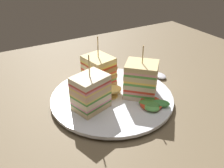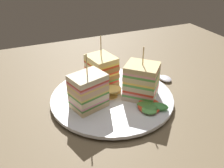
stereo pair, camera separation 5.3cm
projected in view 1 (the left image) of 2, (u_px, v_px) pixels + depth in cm
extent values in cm
cube|color=brown|center=(112.00, 103.00, 55.95)|extent=(112.76, 85.10, 1.80)
cylinder|color=white|center=(112.00, 99.00, 55.35)|extent=(16.99, 16.99, 0.58)
cylinder|color=white|center=(112.00, 97.00, 55.03)|extent=(27.41, 27.41, 0.71)
cube|color=#DBC089|center=(91.00, 105.00, 50.52)|extent=(8.01, 6.94, 1.14)
cube|color=#B2844C|center=(103.00, 99.00, 52.62)|extent=(1.74, 4.94, 1.14)
cube|color=#477B30|center=(91.00, 102.00, 50.13)|extent=(8.01, 6.94, 0.41)
cube|color=pink|center=(91.00, 101.00, 49.92)|extent=(8.01, 6.94, 0.41)
cube|color=beige|center=(91.00, 97.00, 49.53)|extent=(8.01, 6.94, 1.14)
cube|color=#9E7242|center=(102.00, 91.00, 51.63)|extent=(1.74, 4.94, 1.14)
cube|color=#428C32|center=(91.00, 94.00, 49.14)|extent=(8.01, 6.94, 0.41)
cube|color=#E3C45B|center=(91.00, 93.00, 48.93)|extent=(8.01, 6.94, 0.41)
cube|color=#D9B28A|center=(90.00, 89.00, 48.54)|extent=(8.01, 6.94, 1.14)
cube|color=#9E7242|center=(102.00, 83.00, 50.64)|extent=(1.74, 4.94, 1.14)
cube|color=#EEC359|center=(90.00, 86.00, 48.15)|extent=(8.01, 6.94, 0.41)
cube|color=pink|center=(90.00, 84.00, 47.94)|extent=(8.01, 6.94, 0.41)
cube|color=#C73B32|center=(90.00, 82.00, 47.74)|extent=(8.01, 6.94, 0.41)
cube|color=beige|center=(90.00, 79.00, 47.35)|extent=(8.01, 6.94, 1.14)
cylinder|color=tan|center=(89.00, 66.00, 45.93)|extent=(0.24, 0.24, 4.48)
cube|color=beige|center=(140.00, 93.00, 54.84)|extent=(8.93, 8.90, 1.06)
cube|color=#9E7242|center=(126.00, 91.00, 55.53)|extent=(4.14, 4.31, 1.06)
cube|color=#61AB4E|center=(140.00, 90.00, 54.44)|extent=(8.93, 8.90, 0.52)
cube|color=pink|center=(141.00, 88.00, 54.18)|extent=(8.93, 8.90, 0.52)
cube|color=red|center=(141.00, 86.00, 53.92)|extent=(8.93, 8.90, 0.52)
cube|color=beige|center=(141.00, 83.00, 53.52)|extent=(8.93, 8.90, 1.06)
cube|color=#B2844C|center=(126.00, 81.00, 54.21)|extent=(4.14, 4.31, 1.06)
cube|color=#59AB4B|center=(141.00, 80.00, 53.13)|extent=(8.93, 8.90, 0.52)
cube|color=#FAD153|center=(141.00, 78.00, 52.86)|extent=(8.93, 8.90, 0.52)
cube|color=beige|center=(141.00, 74.00, 52.47)|extent=(8.93, 8.90, 1.06)
cube|color=#9E7242|center=(126.00, 73.00, 53.15)|extent=(4.14, 4.31, 1.06)
cube|color=#55A33E|center=(142.00, 71.00, 52.07)|extent=(8.93, 8.90, 0.52)
cube|color=#F0A7A0|center=(142.00, 69.00, 51.81)|extent=(8.93, 8.90, 0.52)
cube|color=#D0B87B|center=(142.00, 66.00, 51.41)|extent=(8.93, 8.90, 1.06)
cylinder|color=tan|center=(143.00, 54.00, 50.14)|extent=(0.24, 0.24, 4.00)
cube|color=beige|center=(100.00, 81.00, 59.44)|extent=(6.81, 7.74, 1.04)
cube|color=#B2844C|center=(108.00, 86.00, 57.27)|extent=(5.44, 1.33, 1.04)
cube|color=red|center=(100.00, 79.00, 59.05)|extent=(6.81, 7.74, 0.47)
cube|color=green|center=(99.00, 77.00, 58.82)|extent=(6.81, 7.74, 0.47)
cube|color=beige|center=(99.00, 74.00, 58.44)|extent=(6.81, 7.74, 1.04)
cube|color=#9E7242|center=(108.00, 79.00, 56.27)|extent=(5.44, 1.33, 1.04)
cube|color=#ECC957|center=(99.00, 71.00, 58.05)|extent=(6.81, 7.74, 0.47)
cube|color=red|center=(99.00, 69.00, 57.82)|extent=(6.81, 7.74, 0.47)
cube|color=beige|center=(99.00, 67.00, 57.43)|extent=(6.81, 7.74, 1.04)
cube|color=#9E7242|center=(108.00, 71.00, 55.27)|extent=(5.44, 1.33, 1.04)
cube|color=red|center=(99.00, 64.00, 57.05)|extent=(6.81, 7.74, 0.47)
cube|color=#E3CD57|center=(99.00, 62.00, 56.82)|extent=(6.81, 7.74, 0.47)
cube|color=#DBC682|center=(99.00, 59.00, 56.43)|extent=(6.81, 7.74, 1.04)
cylinder|color=tan|center=(99.00, 47.00, 54.92)|extent=(0.24, 0.24, 4.97)
cylinder|color=#F1CB79|center=(110.00, 95.00, 54.55)|extent=(4.92, 4.89, 0.84)
cylinder|color=#E6C162|center=(113.00, 90.00, 55.56)|extent=(4.15, 4.16, 0.48)
cylinder|color=#E3CE6E|center=(112.00, 88.00, 54.89)|extent=(4.32, 4.27, 0.96)
cylinder|color=#DABE69|center=(113.00, 90.00, 53.81)|extent=(5.87, 5.84, 1.22)
ellipsoid|color=#5BA951|center=(151.00, 108.00, 49.85)|extent=(4.08, 4.32, 1.11)
ellipsoid|color=#408E41|center=(160.00, 103.00, 51.06)|extent=(4.68, 4.33, 1.21)
ellipsoid|color=#4B8536|center=(149.00, 103.00, 51.20)|extent=(4.83, 4.24, 1.38)
ellipsoid|color=#45843B|center=(152.00, 105.00, 50.40)|extent=(4.15, 4.01, 1.54)
cylinder|color=red|center=(151.00, 103.00, 51.05)|extent=(4.73, 4.74, 0.93)
cube|color=silver|center=(144.00, 68.00, 69.68)|extent=(1.57, 10.18, 0.25)
ellipsoid|color=silver|center=(160.00, 76.00, 64.64)|extent=(2.92, 3.95, 1.00)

